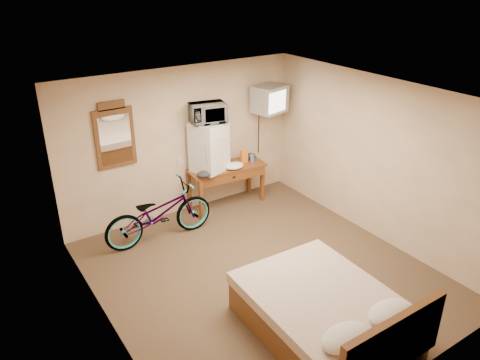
{
  "coord_description": "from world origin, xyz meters",
  "views": [
    {
      "loc": [
        -3.24,
        -4.31,
        3.91
      ],
      "look_at": [
        0.08,
        0.69,
        1.15
      ],
      "focal_mm": 35.0,
      "sensor_mm": 36.0,
      "label": 1
    }
  ],
  "objects": [
    {
      "name": "bed",
      "position": [
        -0.09,
        -1.38,
        0.3
      ],
      "size": [
        1.51,
        1.98,
        0.9
      ],
      "color": "brown",
      "rests_on": "floor"
    },
    {
      "name": "bicycle",
      "position": [
        -0.79,
        1.62,
        0.46
      ],
      "size": [
        1.75,
        0.65,
        0.91
      ],
      "primitive_type": "imported",
      "rotation": [
        0.0,
        0.0,
        1.54
      ],
      "color": "black",
      "rests_on": "floor"
    },
    {
      "name": "blue_cup",
      "position": [
        1.18,
        1.95,
        0.81
      ],
      "size": [
        0.07,
        0.07,
        0.13
      ],
      "primitive_type": "cylinder",
      "color": "#3D70D1",
      "rests_on": "desk"
    },
    {
      "name": "mini_fridge",
      "position": [
        0.37,
        2.05,
        1.17
      ],
      "size": [
        0.65,
        0.64,
        0.84
      ],
      "color": "white",
      "rests_on": "desk"
    },
    {
      "name": "cloth_cream",
      "position": [
        0.75,
        1.86,
        0.8
      ],
      "size": [
        0.34,
        0.26,
        0.1
      ],
      "primitive_type": "ellipsoid",
      "color": "white",
      "rests_on": "desk"
    },
    {
      "name": "desk",
      "position": [
        0.7,
        2.0,
        0.63
      ],
      "size": [
        1.41,
        0.65,
        0.75
      ],
      "color": "brown",
      "rests_on": "floor"
    },
    {
      "name": "microwave",
      "position": [
        0.37,
        2.05,
        1.75
      ],
      "size": [
        0.64,
        0.5,
        0.31
      ],
      "primitive_type": "imported",
      "rotation": [
        0.0,
        0.0,
        -0.21
      ],
      "color": "white",
      "rests_on": "mini_fridge"
    },
    {
      "name": "room",
      "position": [
        -0.0,
        0.0,
        1.25
      ],
      "size": [
        4.6,
        4.64,
        2.5
      ],
      "color": "#473623",
      "rests_on": "ground"
    },
    {
      "name": "cloth_dark_b",
      "position": [
        1.23,
        2.09,
        0.8
      ],
      "size": [
        0.22,
        0.18,
        0.1
      ],
      "primitive_type": "ellipsoid",
      "color": "black",
      "rests_on": "desk"
    },
    {
      "name": "wall_mirror",
      "position": [
        -1.12,
        2.27,
        1.59
      ],
      "size": [
        0.61,
        0.04,
        1.03
      ],
      "color": "brown",
      "rests_on": "room"
    },
    {
      "name": "cloth_dark_a",
      "position": [
        0.16,
        1.84,
        0.8
      ],
      "size": [
        0.28,
        0.21,
        0.1
      ],
      "primitive_type": "ellipsoid",
      "color": "black",
      "rests_on": "desk"
    },
    {
      "name": "crt_television",
      "position": [
        1.58,
        2.02,
        1.81
      ],
      "size": [
        0.62,
        0.66,
        0.47
      ],
      "color": "black",
      "rests_on": "room"
    },
    {
      "name": "snack_bag",
      "position": [
        1.05,
        2.01,
        0.87
      ],
      "size": [
        0.13,
        0.09,
        0.23
      ],
      "primitive_type": "cube",
      "rotation": [
        0.0,
        0.0,
        -0.2
      ],
      "color": "orange",
      "rests_on": "desk"
    }
  ]
}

